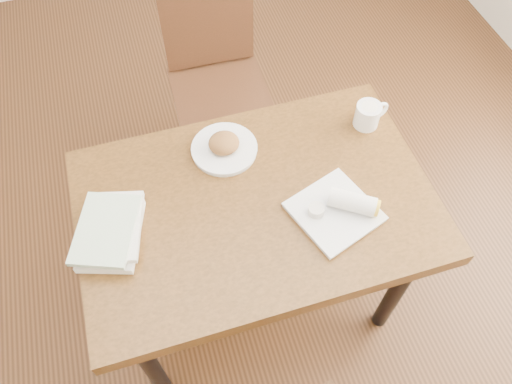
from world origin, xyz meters
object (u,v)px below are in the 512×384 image
object	(u,v)px
plate_scone	(224,147)
plate_burrito	(340,209)
book_stack	(110,231)
table	(256,215)
chair_far	(215,69)
coffee_mug	(368,114)

from	to	relation	value
plate_scone	plate_burrito	size ratio (longest dim) A/B	0.75
plate_burrito	book_stack	bearing A→B (deg)	169.75
plate_burrito	book_stack	distance (m)	0.71
table	book_stack	xyz separation A→B (m)	(-0.46, 0.01, 0.12)
table	book_stack	size ratio (longest dim) A/B	3.84
table	plate_scone	world-z (taller)	plate_scone
chair_far	plate_burrito	bearing A→B (deg)	-80.02
table	book_stack	world-z (taller)	book_stack
plate_scone	coffee_mug	xyz separation A→B (m)	(0.52, -0.03, 0.02)
table	chair_far	size ratio (longest dim) A/B	1.20
plate_scone	coffee_mug	distance (m)	0.52
plate_scone	plate_burrito	xyz separation A→B (m)	(0.28, -0.35, 0.00)
plate_burrito	table	bearing A→B (deg)	153.15
book_stack	plate_scone	bearing A→B (deg)	28.04
table	plate_burrito	xyz separation A→B (m)	(0.24, -0.12, 0.11)
chair_far	book_stack	distance (m)	1.02
chair_far	book_stack	world-z (taller)	chair_far
coffee_mug	plate_burrito	bearing A→B (deg)	-126.31
chair_far	coffee_mug	distance (m)	0.80
table	coffee_mug	size ratio (longest dim) A/B	8.68
chair_far	plate_burrito	size ratio (longest dim) A/B	3.16
coffee_mug	book_stack	distance (m)	0.95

